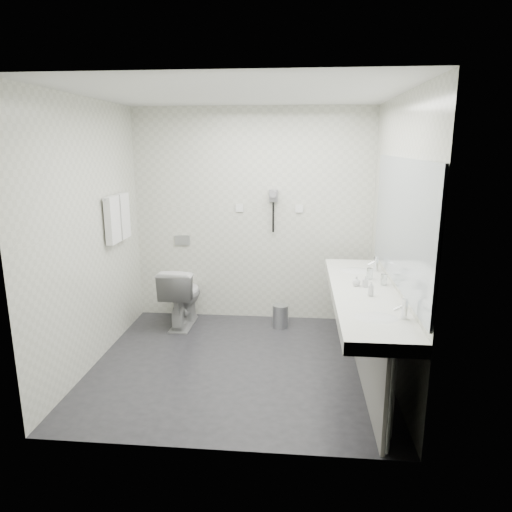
# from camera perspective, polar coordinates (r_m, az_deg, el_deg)

# --- Properties ---
(floor) EXTENTS (2.80, 2.80, 0.00)m
(floor) POSITION_cam_1_polar(r_m,az_deg,el_deg) (4.62, -2.08, -13.16)
(floor) COLOR #252429
(floor) RESTS_ON ground
(ceiling) EXTENTS (2.80, 2.80, 0.00)m
(ceiling) POSITION_cam_1_polar(r_m,az_deg,el_deg) (4.15, -2.39, 19.40)
(ceiling) COLOR silver
(ceiling) RESTS_ON wall_back
(wall_back) EXTENTS (2.80, 0.00, 2.80)m
(wall_back) POSITION_cam_1_polar(r_m,az_deg,el_deg) (5.48, -0.46, 4.90)
(wall_back) COLOR beige
(wall_back) RESTS_ON floor
(wall_front) EXTENTS (2.80, 0.00, 2.80)m
(wall_front) POSITION_cam_1_polar(r_m,az_deg,el_deg) (2.96, -5.49, -2.77)
(wall_front) COLOR beige
(wall_front) RESTS_ON floor
(wall_left) EXTENTS (0.00, 2.60, 2.60)m
(wall_left) POSITION_cam_1_polar(r_m,az_deg,el_deg) (4.60, -19.79, 2.40)
(wall_left) COLOR beige
(wall_left) RESTS_ON floor
(wall_right) EXTENTS (0.00, 2.60, 2.60)m
(wall_right) POSITION_cam_1_polar(r_m,az_deg,el_deg) (4.26, 16.80, 1.77)
(wall_right) COLOR beige
(wall_right) RESTS_ON floor
(vanity_counter) EXTENTS (0.55, 2.20, 0.10)m
(vanity_counter) POSITION_cam_1_polar(r_m,az_deg,el_deg) (4.14, 13.16, -4.80)
(vanity_counter) COLOR silver
(vanity_counter) RESTS_ON floor
(vanity_panel) EXTENTS (0.03, 2.15, 0.75)m
(vanity_panel) POSITION_cam_1_polar(r_m,az_deg,el_deg) (4.29, 13.19, -10.20)
(vanity_panel) COLOR gray
(vanity_panel) RESTS_ON floor
(vanity_post_near) EXTENTS (0.06, 0.06, 0.75)m
(vanity_post_near) POSITION_cam_1_polar(r_m,az_deg,el_deg) (3.38, 16.13, -17.28)
(vanity_post_near) COLOR silver
(vanity_post_near) RESTS_ON floor
(vanity_post_far) EXTENTS (0.06, 0.06, 0.75)m
(vanity_post_far) POSITION_cam_1_polar(r_m,az_deg,el_deg) (5.26, 12.02, -5.63)
(vanity_post_far) COLOR silver
(vanity_post_far) RESTS_ON floor
(mirror) EXTENTS (0.02, 2.20, 1.05)m
(mirror) POSITION_cam_1_polar(r_m,az_deg,el_deg) (4.03, 17.33, 3.98)
(mirror) COLOR #B2BCC6
(mirror) RESTS_ON wall_right
(basin_near) EXTENTS (0.40, 0.31, 0.05)m
(basin_near) POSITION_cam_1_polar(r_m,az_deg,el_deg) (3.52, 14.58, -7.59)
(basin_near) COLOR white
(basin_near) RESTS_ON vanity_counter
(basin_far) EXTENTS (0.40, 0.31, 0.05)m
(basin_far) POSITION_cam_1_polar(r_m,az_deg,el_deg) (4.74, 12.16, -1.93)
(basin_far) COLOR white
(basin_far) RESTS_ON vanity_counter
(faucet_near) EXTENTS (0.04, 0.04, 0.15)m
(faucet_near) POSITION_cam_1_polar(r_m,az_deg,el_deg) (3.53, 17.81, -6.22)
(faucet_near) COLOR silver
(faucet_near) RESTS_ON vanity_counter
(faucet_far) EXTENTS (0.04, 0.04, 0.15)m
(faucet_far) POSITION_cam_1_polar(r_m,az_deg,el_deg) (4.75, 14.55, -0.92)
(faucet_far) COLOR silver
(faucet_far) RESTS_ON vanity_counter
(soap_bottle_a) EXTENTS (0.05, 0.05, 0.10)m
(soap_bottle_a) POSITION_cam_1_polar(r_m,az_deg,el_deg) (4.21, 13.32, -3.04)
(soap_bottle_a) COLOR silver
(soap_bottle_a) RESTS_ON vanity_counter
(soap_bottle_b) EXTENTS (0.08, 0.08, 0.09)m
(soap_bottle_b) POSITION_cam_1_polar(r_m,az_deg,el_deg) (4.22, 12.25, -3.02)
(soap_bottle_b) COLOR silver
(soap_bottle_b) RESTS_ON vanity_counter
(soap_bottle_c) EXTENTS (0.06, 0.06, 0.13)m
(soap_bottle_c) POSITION_cam_1_polar(r_m,az_deg,el_deg) (3.97, 13.95, -3.91)
(soap_bottle_c) COLOR silver
(soap_bottle_c) RESTS_ON vanity_counter
(glass_left) EXTENTS (0.06, 0.06, 0.10)m
(glass_left) POSITION_cam_1_polar(r_m,az_deg,el_deg) (4.30, 15.48, -2.82)
(glass_left) COLOR silver
(glass_left) RESTS_ON vanity_counter
(glass_right) EXTENTS (0.06, 0.06, 0.11)m
(glass_right) POSITION_cam_1_polar(r_m,az_deg,el_deg) (4.46, 13.82, -2.13)
(glass_right) COLOR silver
(glass_right) RESTS_ON vanity_counter
(toilet) EXTENTS (0.42, 0.71, 0.71)m
(toilet) POSITION_cam_1_polar(r_m,az_deg,el_deg) (5.49, -9.09, -4.86)
(toilet) COLOR white
(toilet) RESTS_ON floor
(flush_plate) EXTENTS (0.18, 0.02, 0.12)m
(flush_plate) POSITION_cam_1_polar(r_m,az_deg,el_deg) (5.67, -9.05, 1.94)
(flush_plate) COLOR #B2B5BA
(flush_plate) RESTS_ON wall_back
(pedal_bin) EXTENTS (0.19, 0.19, 0.26)m
(pedal_bin) POSITION_cam_1_polar(r_m,az_deg,el_deg) (5.43, 3.02, -7.47)
(pedal_bin) COLOR #B2B5BA
(pedal_bin) RESTS_ON floor
(bin_lid) EXTENTS (0.18, 0.18, 0.02)m
(bin_lid) POSITION_cam_1_polar(r_m,az_deg,el_deg) (5.38, 3.04, -6.13)
(bin_lid) COLOR #B2B5BA
(bin_lid) RESTS_ON pedal_bin
(towel_rail) EXTENTS (0.02, 0.62, 0.02)m
(towel_rail) POSITION_cam_1_polar(r_m,az_deg,el_deg) (5.04, -16.93, 6.98)
(towel_rail) COLOR silver
(towel_rail) RESTS_ON wall_left
(towel_near) EXTENTS (0.07, 0.24, 0.48)m
(towel_near) POSITION_cam_1_polar(r_m,az_deg,el_deg) (4.94, -17.25, 4.25)
(towel_near) COLOR white
(towel_near) RESTS_ON towel_rail
(towel_far) EXTENTS (0.07, 0.24, 0.48)m
(towel_far) POSITION_cam_1_polar(r_m,az_deg,el_deg) (5.19, -16.09, 4.77)
(towel_far) COLOR white
(towel_far) RESTS_ON towel_rail
(dryer_cradle) EXTENTS (0.10, 0.04, 0.14)m
(dryer_cradle) POSITION_cam_1_polar(r_m,az_deg,el_deg) (5.40, 2.17, 7.43)
(dryer_cradle) COLOR gray
(dryer_cradle) RESTS_ON wall_back
(dryer_barrel) EXTENTS (0.08, 0.14, 0.08)m
(dryer_barrel) POSITION_cam_1_polar(r_m,az_deg,el_deg) (5.33, 2.13, 7.67)
(dryer_barrel) COLOR gray
(dryer_barrel) RESTS_ON dryer_cradle
(dryer_cord) EXTENTS (0.02, 0.02, 0.35)m
(dryer_cord) POSITION_cam_1_polar(r_m,az_deg,el_deg) (5.42, 2.14, 4.79)
(dryer_cord) COLOR black
(dryer_cord) RESTS_ON dryer_cradle
(switch_plate_a) EXTENTS (0.09, 0.02, 0.09)m
(switch_plate_a) POSITION_cam_1_polar(r_m,az_deg,el_deg) (5.47, -2.04, 5.93)
(switch_plate_a) COLOR white
(switch_plate_a) RESTS_ON wall_back
(switch_plate_b) EXTENTS (0.09, 0.02, 0.09)m
(switch_plate_b) POSITION_cam_1_polar(r_m,az_deg,el_deg) (5.43, 5.35, 5.82)
(switch_plate_b) COLOR white
(switch_plate_b) RESTS_ON wall_back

